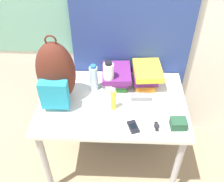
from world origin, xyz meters
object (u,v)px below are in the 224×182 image
object	(u,v)px
sunscreen_bottle	(113,99)
backpack	(56,74)
camera_pouch	(178,124)
cell_phone	(133,127)
sunglasses_case	(141,97)
water_bottle	(94,78)
sports_bottle	(109,78)
book_stack_left	(116,76)
wristwatch	(157,126)
book_stack_center	(146,75)

from	to	relation	value
sunscreen_bottle	backpack	bearing A→B (deg)	167.95
sunscreen_bottle	camera_pouch	world-z (taller)	sunscreen_bottle
cell_phone	sunglasses_case	size ratio (longest dim) A/B	0.79
water_bottle	cell_phone	distance (m)	0.50
water_bottle	camera_pouch	distance (m)	0.71
backpack	sports_bottle	distance (m)	0.39
book_stack_left	wristwatch	distance (m)	0.54
book_stack_left	book_stack_center	world-z (taller)	book_stack_center
sunscreen_bottle	sunglasses_case	distance (m)	0.24
sunglasses_case	wristwatch	world-z (taller)	sunglasses_case
cell_phone	sunglasses_case	world-z (taller)	sunglasses_case
book_stack_center	water_bottle	world-z (taller)	water_bottle
cell_phone	sunscreen_bottle	bearing A→B (deg)	127.73
backpack	book_stack_left	xyz separation A→B (m)	(0.42, 0.20, -0.16)
book_stack_center	sports_bottle	size ratio (longest dim) A/B	1.08
sports_bottle	book_stack_left	bearing A→B (deg)	59.46
sports_bottle	sunglasses_case	distance (m)	0.28
backpack	wristwatch	bearing A→B (deg)	-19.65
sports_bottle	wristwatch	distance (m)	0.51
book_stack_left	sunglasses_case	world-z (taller)	book_stack_left
sunglasses_case	camera_pouch	distance (m)	0.36
book_stack_left	cell_phone	bearing A→B (deg)	-74.86
backpack	book_stack_left	world-z (taller)	backpack
cell_phone	book_stack_center	bearing A→B (deg)	77.13
sunscreen_bottle	camera_pouch	distance (m)	0.47
camera_pouch	book_stack_left	bearing A→B (deg)	133.67
cell_phone	book_stack_left	bearing A→B (deg)	105.14
book_stack_left	camera_pouch	distance (m)	0.62
book_stack_left	wristwatch	world-z (taller)	book_stack_left
cell_phone	wristwatch	world-z (taller)	cell_phone
wristwatch	sports_bottle	bearing A→B (deg)	133.64
book_stack_center	camera_pouch	world-z (taller)	book_stack_center
book_stack_left	water_bottle	world-z (taller)	water_bottle
book_stack_left	sports_bottle	size ratio (longest dim) A/B	1.04
backpack	book_stack_left	size ratio (longest dim) A/B	1.88
camera_pouch	wristwatch	distance (m)	0.14
water_bottle	wristwatch	bearing A→B (deg)	-39.39
sunscreen_bottle	cell_phone	distance (m)	0.24
sunscreen_bottle	wristwatch	xyz separation A→B (m)	(0.30, -0.16, -0.08)
book_stack_center	water_bottle	size ratio (longest dim) A/B	1.30
book_stack_left	camera_pouch	bearing A→B (deg)	-46.33
water_bottle	wristwatch	world-z (taller)	water_bottle
water_bottle	sports_bottle	size ratio (longest dim) A/B	0.83
backpack	camera_pouch	distance (m)	0.90
backpack	camera_pouch	size ratio (longest dim) A/B	4.81
sports_bottle	sunglasses_case	bearing A→B (deg)	-19.28
backpack	wristwatch	size ratio (longest dim) A/B	6.08
sports_bottle	wristwatch	bearing A→B (deg)	-46.36
book_stack_left	cell_phone	size ratio (longest dim) A/B	2.35
book_stack_center	sunscreen_bottle	world-z (taller)	sunscreen_bottle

